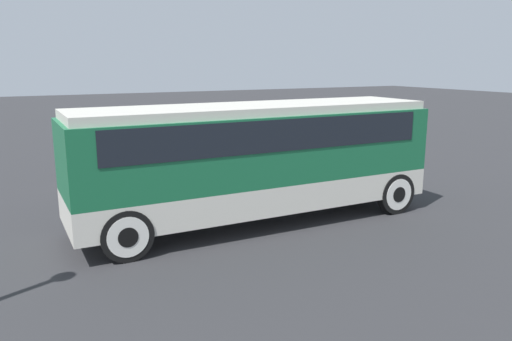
% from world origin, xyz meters
% --- Properties ---
extents(ground_plane, '(120.00, 120.00, 0.00)m').
position_xyz_m(ground_plane, '(0.00, 0.00, 0.00)').
color(ground_plane, '#2D2D30').
extents(tour_bus, '(9.93, 2.61, 3.25)m').
position_xyz_m(tour_bus, '(0.10, 0.00, 1.97)').
color(tour_bus, silver).
rests_on(tour_bus, ground_plane).
extents(parked_car_near, '(4.15, 1.84, 1.29)m').
position_xyz_m(parked_car_near, '(-2.04, 6.36, 0.65)').
color(parked_car_near, '#BCBCC1').
rests_on(parked_car_near, ground_plane).
extents(parked_car_mid, '(4.60, 1.96, 1.37)m').
position_xyz_m(parked_car_mid, '(2.71, 6.34, 0.69)').
color(parked_car_mid, silver).
rests_on(parked_car_mid, ground_plane).
extents(parked_car_far, '(4.64, 1.81, 1.52)m').
position_xyz_m(parked_car_far, '(3.78, 8.60, 0.75)').
color(parked_car_far, navy).
rests_on(parked_car_far, ground_plane).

